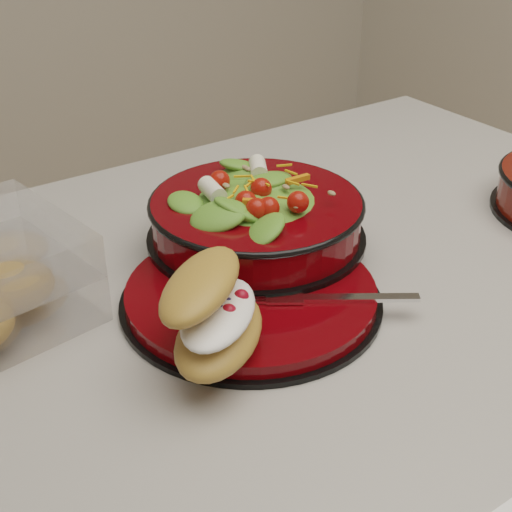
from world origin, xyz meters
TOP-DOWN VIEW (x-y plane):
  - dinner_plate at (-0.00, -0.03)m, footprint 0.27×0.27m
  - salad_bowl at (0.06, 0.05)m, footprint 0.25×0.25m
  - croissant at (-0.08, -0.10)m, footprint 0.14×0.15m
  - fork at (0.06, -0.10)m, footprint 0.14×0.10m

SIDE VIEW (x-z plane):
  - dinner_plate at x=0.00m, z-range 0.90..0.92m
  - fork at x=0.06m, z-range 0.92..0.92m
  - salad_bowl at x=0.06m, z-range 0.91..1.01m
  - croissant at x=-0.08m, z-range 0.92..1.00m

